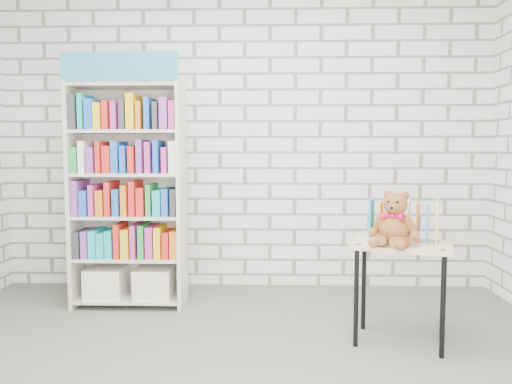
{
  "coord_description": "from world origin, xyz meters",
  "views": [
    {
      "loc": [
        0.25,
        -2.65,
        1.29
      ],
      "look_at": [
        0.14,
        0.95,
        0.98
      ],
      "focal_mm": 35.0,
      "sensor_mm": 36.0,
      "label": 1
    }
  ],
  "objects": [
    {
      "name": "ground",
      "position": [
        0.0,
        0.0,
        0.0
      ],
      "size": [
        4.5,
        4.5,
        0.0
      ],
      "primitive_type": "plane",
      "color": "#4E5548",
      "rests_on": "ground"
    },
    {
      "name": "room_shell",
      "position": [
        0.0,
        0.0,
        1.78
      ],
      "size": [
        4.52,
        4.02,
        2.81
      ],
      "color": "silver",
      "rests_on": "ground"
    },
    {
      "name": "bookshelf",
      "position": [
        -0.92,
        1.36,
        0.93
      ],
      "size": [
        0.9,
        0.35,
        2.03
      ],
      "color": "beige",
      "rests_on": "ground"
    },
    {
      "name": "display_table",
      "position": [
        1.11,
        0.62,
        0.58
      ],
      "size": [
        0.73,
        0.61,
        0.67
      ],
      "color": "tan",
      "rests_on": "ground"
    },
    {
      "name": "table_books",
      "position": [
        1.14,
        0.71,
        0.8
      ],
      "size": [
        0.48,
        0.32,
        0.26
      ],
      "color": "teal",
      "rests_on": "display_table"
    },
    {
      "name": "teddy_bear",
      "position": [
        1.03,
        0.54,
        0.81
      ],
      "size": [
        0.34,
        0.32,
        0.35
      ],
      "color": "brown",
      "rests_on": "display_table"
    }
  ]
}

